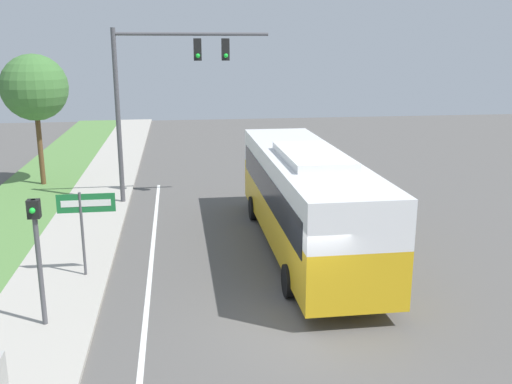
# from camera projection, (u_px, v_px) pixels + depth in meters

# --- Properties ---
(ground_plane) EXTENTS (80.00, 80.00, 0.00)m
(ground_plane) POSITION_uv_depth(u_px,v_px,m) (291.00, 323.00, 14.20)
(ground_plane) COLOR #565451
(sidewalk) EXTENTS (2.80, 80.00, 0.12)m
(sidewalk) POSITION_uv_depth(u_px,v_px,m) (31.00, 338.00, 13.34)
(sidewalk) COLOR #ADA89E
(sidewalk) RESTS_ON ground_plane
(lane_divider_near) EXTENTS (0.14, 30.00, 0.01)m
(lane_divider_near) POSITION_uv_depth(u_px,v_px,m) (144.00, 333.00, 13.71)
(lane_divider_near) COLOR silver
(lane_divider_near) RESTS_ON ground_plane
(bus) EXTENTS (2.77, 11.65, 3.51)m
(bus) POSITION_uv_depth(u_px,v_px,m) (305.00, 194.00, 18.84)
(bus) COLOR gold
(bus) RESTS_ON ground_plane
(signal_gantry) EXTENTS (6.45, 0.41, 7.39)m
(signal_gantry) POSITION_uv_depth(u_px,v_px,m) (161.00, 81.00, 23.73)
(signal_gantry) COLOR #4C4C51
(signal_gantry) RESTS_ON ground_plane
(pedestrian_signal) EXTENTS (0.28, 0.34, 3.26)m
(pedestrian_signal) POSITION_uv_depth(u_px,v_px,m) (37.00, 243.00, 13.39)
(pedestrian_signal) COLOR #4C4C51
(pedestrian_signal) RESTS_ON ground_plane
(street_sign) EXTENTS (1.65, 0.08, 2.64)m
(street_sign) POSITION_uv_depth(u_px,v_px,m) (85.00, 215.00, 16.44)
(street_sign) COLOR #4C4C51
(street_sign) RESTS_ON ground_plane
(roadside_tree) EXTENTS (3.11, 3.11, 6.22)m
(roadside_tree) POSITION_uv_depth(u_px,v_px,m) (34.00, 88.00, 26.76)
(roadside_tree) COLOR brown
(roadside_tree) RESTS_ON grass_verge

